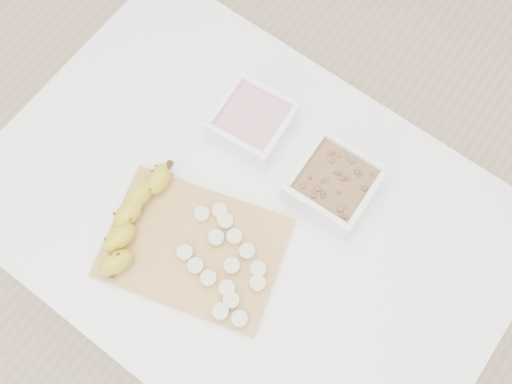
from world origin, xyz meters
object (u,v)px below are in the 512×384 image
Objects in this scene: bowl_yogurt at (253,121)px; bowl_granola at (334,184)px; cutting_board at (194,248)px; table at (247,228)px; banana at (133,221)px.

bowl_granola is (0.20, -0.01, 0.00)m from bowl_yogurt.
cutting_board is (0.06, -0.26, -0.03)m from bowl_yogurt.
bowl_yogurt reaches higher than table.
bowl_yogurt reaches higher than cutting_board.
bowl_granola is 0.47× the size of cutting_board.
bowl_granola reaches higher than table.
bowl_yogurt is 0.30m from banana.
bowl_granola is 0.29m from cutting_board.
bowl_granola is 0.38m from banana.
table is 6.62× the size of bowl_granola.
table is at bearing -57.07° from bowl_yogurt.
table is 4.37× the size of banana.
banana reaches higher than table.
banana is at bearing -132.63° from bowl_granola.
table is at bearing -127.02° from bowl_granola.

